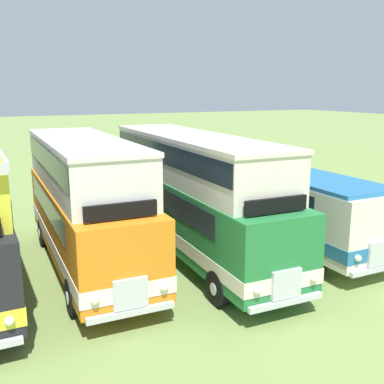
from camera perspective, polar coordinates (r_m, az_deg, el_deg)
name	(u,v)px	position (r m, az deg, el deg)	size (l,w,h in m)	color
bus_sixth_in_row	(85,198)	(15.93, -13.27, -0.74)	(2.81, 10.00, 4.49)	orange
bus_seventh_in_row	(193,190)	(16.78, 0.10, 0.32)	(2.89, 11.63, 4.49)	#237538
bus_eighth_in_row	(278,198)	(18.92, 10.74, -0.73)	(2.67, 10.53, 2.99)	silver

